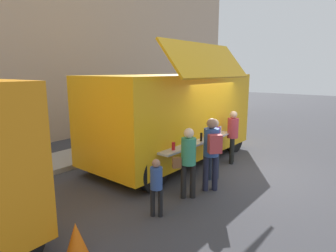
{
  "coord_description": "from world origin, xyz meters",
  "views": [
    {
      "loc": [
        -7.5,
        -3.07,
        2.86
      ],
      "look_at": [
        -1.15,
        1.77,
        1.3
      ],
      "focal_mm": 30.32,
      "sensor_mm": 36.0,
      "label": 1
    }
  ],
  "objects": [
    {
      "name": "customer_rear_waiting",
      "position": [
        -2.41,
        0.25,
        0.97
      ],
      "size": [
        0.46,
        0.48,
        1.63
      ],
      "rotation": [
        0.0,
        0.0,
        0.76
      ],
      "color": "black",
      "rests_on": "ground"
    },
    {
      "name": "customer_mid_with_backpack",
      "position": [
        -1.75,
        0.02,
        1.09
      ],
      "size": [
        0.55,
        0.55,
        1.78
      ],
      "rotation": [
        0.0,
        0.0,
        0.8
      ],
      "color": "#202237",
      "rests_on": "ground"
    },
    {
      "name": "customer_extra_browsing",
      "position": [
        0.55,
        0.53,
        0.99
      ],
      "size": [
        0.34,
        0.34,
        1.65
      ],
      "rotation": [
        0.0,
        0.0,
        1.91
      ],
      "color": "black",
      "rests_on": "ground"
    },
    {
      "name": "food_truck_main",
      "position": [
        -0.34,
        2.14,
        1.51
      ],
      "size": [
        5.88,
        3.3,
        3.59
      ],
      "rotation": [
        0.0,
        0.0,
        -0.03
      ],
      "color": "#E9A313",
      "rests_on": "ground"
    },
    {
      "name": "curb_strip",
      "position": [
        -4.35,
        4.77,
        0.07
      ],
      "size": [
        28.0,
        1.6,
        0.15
      ],
      "primitive_type": "cube",
      "color": "#9E998E",
      "rests_on": "ground"
    },
    {
      "name": "trash_bin",
      "position": [
        3.85,
        4.47,
        0.52
      ],
      "size": [
        0.6,
        0.6,
        1.04
      ],
      "primitive_type": "cylinder",
      "color": "#305E35",
      "rests_on": "ground"
    },
    {
      "name": "traffic_cone_orange",
      "position": [
        -5.19,
        0.5,
        0.28
      ],
      "size": [
        0.36,
        0.36,
        0.55
      ],
      "primitive_type": "cone",
      "color": "orange",
      "rests_on": "ground"
    },
    {
      "name": "child_near_queue",
      "position": [
        -3.49,
        0.27,
        0.71
      ],
      "size": [
        0.24,
        0.24,
        1.19
      ],
      "rotation": [
        0.0,
        0.0,
        0.54
      ],
      "color": "black",
      "rests_on": "ground"
    },
    {
      "name": "ground_plane",
      "position": [
        0.0,
        0.0,
        0.0
      ],
      "size": [
        60.0,
        60.0,
        0.0
      ],
      "primitive_type": "plane",
      "color": "#38383D"
    },
    {
      "name": "customer_front_ordering",
      "position": [
        -1.04,
        0.34,
        0.98
      ],
      "size": [
        0.33,
        0.33,
        1.64
      ],
      "rotation": [
        0.0,
        0.0,
        1.03
      ],
      "color": "#1C2535",
      "rests_on": "ground"
    }
  ]
}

